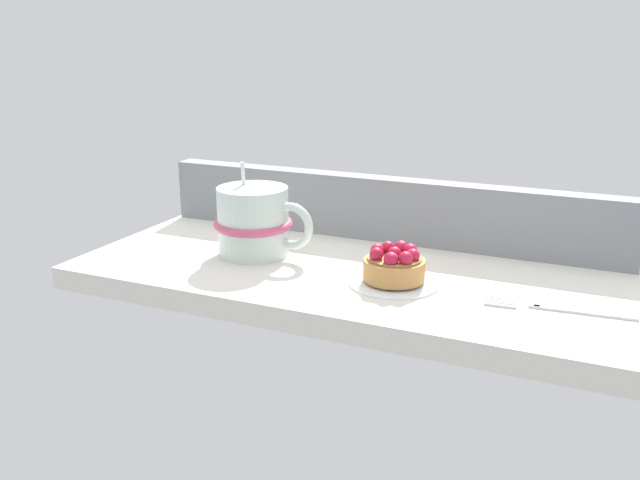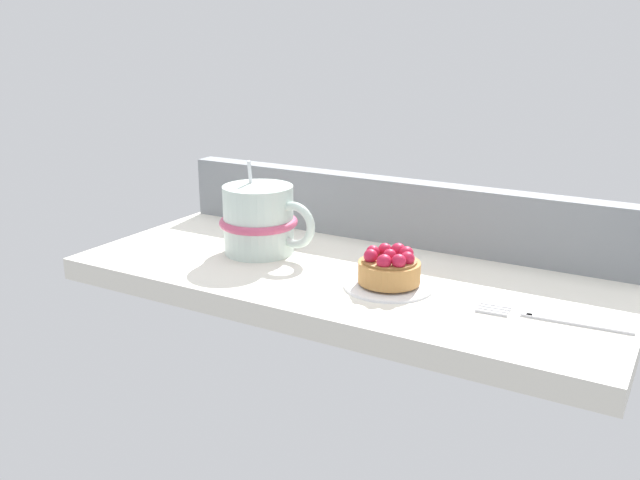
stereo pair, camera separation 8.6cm
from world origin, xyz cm
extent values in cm
cube|color=silver|center=(0.00, 0.00, -1.42)|extent=(69.64, 30.94, 2.85)
cube|color=gray|center=(0.00, 13.81, 4.55)|extent=(68.25, 3.32, 9.10)
cylinder|color=white|center=(7.19, -3.27, 0.31)|extent=(10.83, 10.83, 0.62)
cylinder|color=white|center=(7.19, -3.27, 0.16)|extent=(5.96, 5.96, 0.31)
cylinder|color=#B77F42|center=(7.19, -3.27, 1.86)|extent=(7.37, 7.37, 2.47)
cylinder|color=olive|center=(7.19, -3.27, 3.25)|extent=(6.49, 6.49, 0.30)
sphere|color=#B71938|center=(7.19, -3.27, 3.88)|extent=(1.60, 1.60, 1.60)
sphere|color=#B71938|center=(9.38, -3.12, 3.82)|extent=(1.68, 1.68, 1.68)
sphere|color=#B71938|center=(8.68, -1.80, 3.97)|extent=(1.71, 1.71, 1.71)
sphere|color=#B71938|center=(7.34, -1.15, 3.93)|extent=(1.85, 1.85, 1.85)
sphere|color=#B71938|center=(5.81, -1.62, 3.90)|extent=(1.68, 1.68, 1.68)
sphere|color=#B71938|center=(5.01, -3.29, 3.97)|extent=(1.60, 1.60, 1.60)
sphere|color=#B71938|center=(5.47, -4.81, 3.98)|extent=(1.65, 1.65, 1.65)
sphere|color=#B71938|center=(7.48, -5.43, 3.80)|extent=(1.77, 1.77, 1.77)
sphere|color=#B71938|center=(9.02, -4.79, 3.94)|extent=(1.70, 1.70, 1.70)
cylinder|color=silver|center=(-13.75, 0.35, 4.63)|extent=(9.50, 9.50, 9.27)
torus|color=#C64C70|center=(-13.75, 0.35, 4.27)|extent=(10.66, 10.66, 1.11)
torus|color=silver|center=(-8.09, 0.35, 4.63)|extent=(6.32, 1.13, 6.32)
cylinder|color=silver|center=(-15.65, 1.06, 9.68)|extent=(0.90, 1.57, 5.54)
cube|color=silver|center=(28.83, -3.63, 0.30)|extent=(10.62, 1.51, 0.60)
cube|color=silver|center=(23.55, -4.03, 0.30)|extent=(1.24, 0.65, 0.60)
cube|color=silver|center=(19.97, -3.20, 0.30)|extent=(3.51, 0.51, 0.60)
cube|color=silver|center=(20.03, -3.93, 0.30)|extent=(3.51, 0.51, 0.60)
cube|color=silver|center=(20.09, -4.67, 0.30)|extent=(3.51, 0.51, 0.60)
cube|color=silver|center=(20.14, -5.40, 0.30)|extent=(3.51, 0.51, 0.60)
camera|label=1|loc=(30.36, -76.95, 28.98)|focal=38.33mm
camera|label=2|loc=(38.05, -73.03, 28.98)|focal=38.33mm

